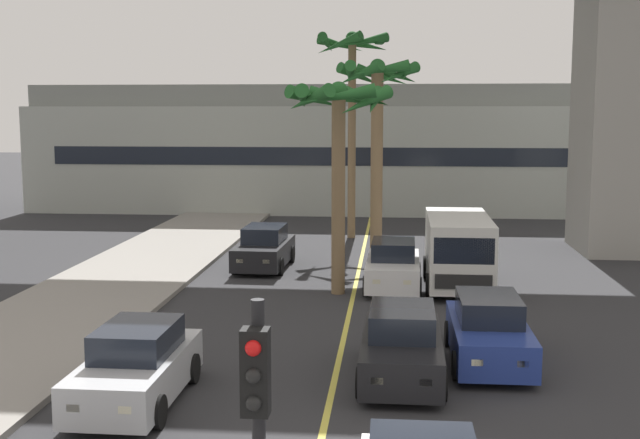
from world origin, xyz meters
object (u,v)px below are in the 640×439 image
car_queue_third (137,367)px  palm_tree_near_median (378,104)px  car_queue_front (393,266)px  car_queue_fifth (402,346)px  palm_tree_mid_median (352,72)px  palm_tree_far_median (339,123)px  car_queue_fourth (489,332)px  delivery_van (458,249)px  car_queue_second (264,249)px

car_queue_third → palm_tree_near_median: size_ratio=0.53×
car_queue_third → car_queue_front: bearing=65.4°
car_queue_fifth → palm_tree_mid_median: palm_tree_mid_median is taller
car_queue_front → palm_tree_mid_median: (-1.92, 10.55, 6.82)m
car_queue_fifth → palm_tree_mid_median: size_ratio=0.44×
palm_tree_near_median → palm_tree_far_median: 6.54m
car_queue_fourth → delivery_van: bearing=90.6°
palm_tree_mid_median → car_queue_third: bearing=-98.3°
palm_tree_far_median → palm_tree_mid_median: bearing=90.9°
palm_tree_mid_median → delivery_van: bearing=-68.6°
car_queue_fifth → delivery_van: size_ratio=0.78×
car_queue_third → car_queue_fifth: bearing=20.0°
car_queue_third → palm_tree_far_median: (3.36, 10.13, 4.70)m
delivery_van → palm_tree_near_median: bearing=118.3°
delivery_van → palm_tree_mid_median: size_ratio=0.57×
car_queue_front → delivery_van: delivery_van is taller
car_queue_third → car_queue_fourth: size_ratio=1.00×
palm_tree_near_median → palm_tree_far_median: palm_tree_near_median is taller
car_queue_second → palm_tree_near_median: palm_tree_near_median is taller
car_queue_third → delivery_van: size_ratio=0.78×
palm_tree_mid_median → palm_tree_far_median: size_ratio=1.39×
car_queue_second → delivery_van: size_ratio=0.79×
car_queue_second → car_queue_third: same height
delivery_van → palm_tree_near_median: palm_tree_near_median is taller
car_queue_fourth → delivery_van: 8.15m
car_queue_front → car_queue_fourth: same height
delivery_van → palm_tree_far_median: size_ratio=0.79×
car_queue_second → palm_tree_mid_median: palm_tree_mid_median is taller
car_queue_front → car_queue_second: same height
palm_tree_near_median → car_queue_fifth: bearing=-86.7°
palm_tree_near_median → palm_tree_mid_median: 5.49m
delivery_van → car_queue_front: bearing=-172.9°
car_queue_second → car_queue_fifth: (4.97, -12.21, 0.00)m
car_queue_third → car_queue_fifth: (5.30, 1.93, 0.00)m
car_queue_fourth → palm_tree_mid_median: bearing=102.6°
car_queue_front → delivery_van: (2.12, 0.26, 0.57)m
car_queue_front → palm_tree_near_median: (-0.65, 5.41, 5.36)m
car_queue_second → palm_tree_mid_median: 10.56m
car_queue_third → palm_tree_near_median: bearing=74.9°
car_queue_second → palm_tree_far_median: 6.88m
delivery_van → palm_tree_mid_median: (-4.04, 10.29, 6.25)m
car_queue_fifth → palm_tree_far_median: (-1.94, 8.20, 4.70)m
car_queue_fifth → car_queue_third: bearing=-160.0°
car_queue_third → car_queue_second: bearing=88.7°
car_queue_front → car_queue_fourth: size_ratio=1.01×
car_queue_third → palm_tree_mid_median: palm_tree_mid_median is taller
palm_tree_far_median → car_queue_front: bearing=30.1°
car_queue_front → car_queue_fourth: 8.17m
car_queue_front → car_queue_second: size_ratio=0.99×
car_queue_third → car_queue_fifth: 5.64m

